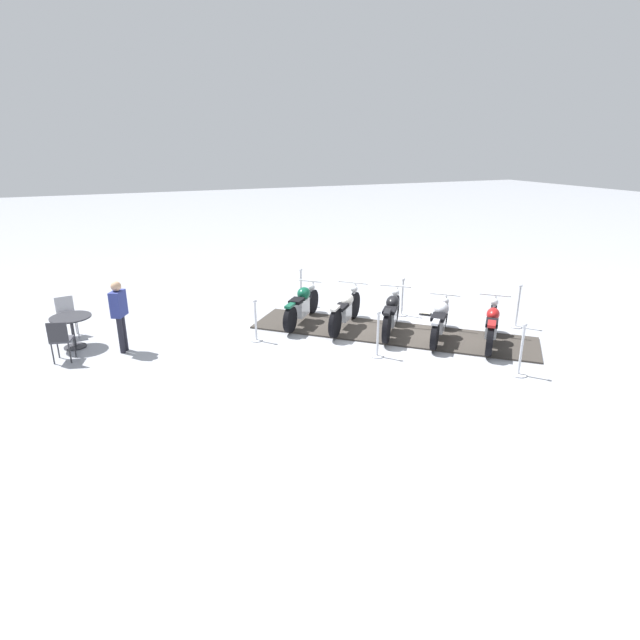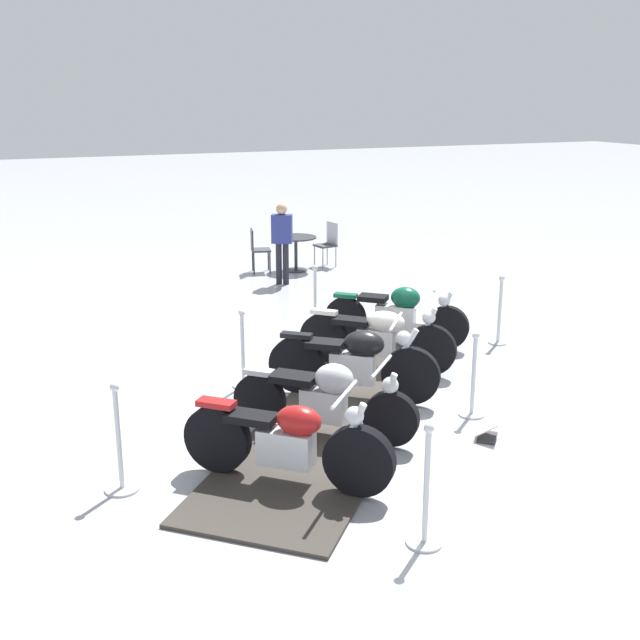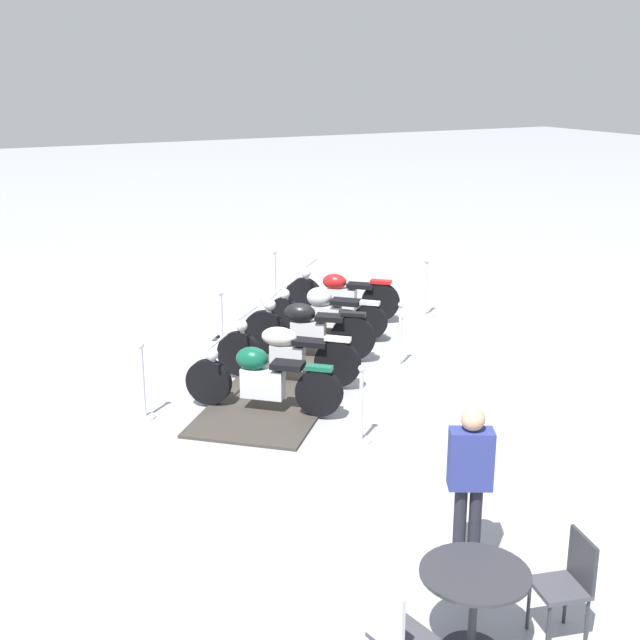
{
  "view_description": "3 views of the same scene",
  "coord_description": "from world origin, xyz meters",
  "views": [
    {
      "loc": [
        6.16,
        10.12,
        4.46
      ],
      "look_at": [
        1.87,
        -0.02,
        0.6
      ],
      "focal_mm": 28.78,
      "sensor_mm": 36.0,
      "label": 1
    },
    {
      "loc": [
        -8.16,
        3.95,
        3.72
      ],
      "look_at": [
        1.65,
        -0.27,
        0.57
      ],
      "focal_mm": 43.6,
      "sensor_mm": 36.0,
      "label": 2
    },
    {
      "loc": [
        11.77,
        -5.82,
        4.56
      ],
      "look_at": [
        1.2,
        -0.4,
        1.02
      ],
      "focal_mm": 48.25,
      "sensor_mm": 36.0,
      "label": 3
    }
  ],
  "objects": [
    {
      "name": "stanchion_left_rear",
      "position": [
        3.15,
        -0.83,
        0.37
      ],
      "size": [
        0.28,
        0.28,
        1.02
      ],
      "color": "silver",
      "rests_on": "ground_plane"
    },
    {
      "name": "motorcycle_chrome",
      "position": [
        -0.89,
        0.75,
        0.49
      ],
      "size": [
        1.57,
        1.64,
        0.9
      ],
      "rotation": [
        0.0,
        0.0,
        -2.33
      ],
      "color": "black",
      "rests_on": "display_platform"
    },
    {
      "name": "motorcycle_cream",
      "position": [
        0.84,
        -0.79,
        0.5
      ],
      "size": [
        1.62,
        1.68,
        1.01
      ],
      "rotation": [
        0.0,
        0.0,
        -2.34
      ],
      "color": "black",
      "rests_on": "display_platform"
    },
    {
      "name": "cafe_chair_across_table",
      "position": [
        7.22,
        -2.86,
        0.55
      ],
      "size": [
        0.46,
        0.46,
        0.97
      ],
      "rotation": [
        0.0,
        0.0,
        1.74
      ],
      "color": "#B7B7BC",
      "rests_on": "ground_plane"
    },
    {
      "name": "bystander_person",
      "position": [
        6.06,
        -1.35,
        0.97
      ],
      "size": [
        0.38,
        0.46,
        1.62
      ],
      "rotation": [
        0.0,
        0.0,
        2.65
      ],
      "color": "#23232D",
      "rests_on": "ground_plane"
    },
    {
      "name": "stanchion_left_front",
      "position": [
        -1.18,
        3.04,
        0.35
      ],
      "size": [
        0.34,
        0.34,
        1.11
      ],
      "color": "silver",
      "rests_on": "ground_plane"
    },
    {
      "name": "stanchion_right_rear",
      "position": [
        1.18,
        -3.04,
        0.39
      ],
      "size": [
        0.29,
        0.29,
        1.07
      ],
      "color": "silver",
      "rests_on": "ground_plane"
    },
    {
      "name": "motorcycle_forest",
      "position": [
        1.7,
        -1.57,
        0.5
      ],
      "size": [
        1.58,
        1.73,
        0.95
      ],
      "rotation": [
        0.0,
        0.0,
        -2.31
      ],
      "color": "black",
      "rests_on": "display_platform"
    },
    {
      "name": "info_placard",
      "position": [
        -1.61,
        -0.9,
        0.07
      ],
      "size": [
        0.38,
        0.38,
        0.23
      ],
      "rotation": [
        0.0,
        0.0,
        2.41
      ],
      "color": "#333338",
      "rests_on": "ground_plane"
    },
    {
      "name": "display_platform",
      "position": [
        0.0,
        0.0,
        0.02
      ],
      "size": [
        6.14,
        5.72,
        0.04
      ],
      "primitive_type": "cube",
      "rotation": [
        0.0,
        0.0,
        -0.73
      ],
      "color": "#38332D",
      "rests_on": "ground_plane"
    },
    {
      "name": "stanchion_left_mid",
      "position": [
        0.99,
        1.11,
        0.37
      ],
      "size": [
        0.29,
        0.29,
        1.05
      ],
      "color": "silver",
      "rests_on": "ground_plane"
    },
    {
      "name": "stanchion_right_mid",
      "position": [
        -0.99,
        -1.11,
        0.35
      ],
      "size": [
        0.31,
        0.31,
        1.05
      ],
      "color": "silver",
      "rests_on": "ground_plane"
    },
    {
      "name": "cafe_table",
      "position": [
        7.08,
        -2.05,
        0.56
      ],
      "size": [
        0.88,
        0.88,
        0.74
      ],
      "color": "#2D2D33",
      "rests_on": "ground_plane"
    },
    {
      "name": "motorcycle_black",
      "position": [
        -0.02,
        -0.02,
        0.52
      ],
      "size": [
        1.45,
        1.76,
        1.05
      ],
      "rotation": [
        0.0,
        0.0,
        -2.25
      ],
      "color": "black",
      "rests_on": "display_platform"
    },
    {
      "name": "ground_plane",
      "position": [
        0.0,
        0.0,
        0.0
      ],
      "size": [
        80.0,
        80.0,
        0.0
      ],
      "primitive_type": "plane",
      "color": "#A8AAB2"
    },
    {
      "name": "motorcycle_maroon",
      "position": [
        -1.74,
        1.53,
        0.48
      ],
      "size": [
        1.58,
        1.69,
        1.01
      ],
      "rotation": [
        0.0,
        0.0,
        -2.32
      ],
      "color": "black",
      "rests_on": "display_platform"
    },
    {
      "name": "stanchion_right_front",
      "position": [
        -3.15,
        0.83,
        0.38
      ],
      "size": [
        0.31,
        0.31,
        1.12
      ],
      "color": "silver",
      "rests_on": "ground_plane"
    },
    {
      "name": "cafe_chair_near_table",
      "position": [
        7.28,
        -1.25,
        0.54
      ],
      "size": [
        0.48,
        0.48,
        0.92
      ],
      "rotation": [
        0.0,
        0.0,
        -1.81
      ],
      "color": "#2D2D33",
      "rests_on": "ground_plane"
    }
  ]
}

